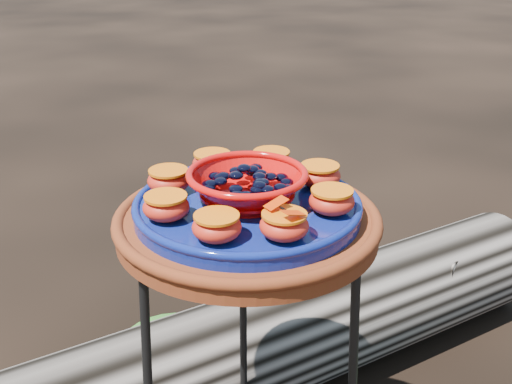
{
  "coord_description": "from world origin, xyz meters",
  "views": [
    {
      "loc": [
        -0.05,
        -0.98,
        1.21
      ],
      "look_at": [
        0.01,
        0.0,
        0.78
      ],
      "focal_mm": 45.0,
      "sensor_mm": 36.0,
      "label": 1
    }
  ],
  "objects": [
    {
      "name": "terracotta_saucer",
      "position": [
        0.0,
        0.0,
        0.72
      ],
      "size": [
        0.44,
        0.44,
        0.04
      ],
      "primitive_type": "cylinder",
      "color": "#612E0F",
      "rests_on": "plant_stand"
    },
    {
      "name": "cobalt_plate",
      "position": [
        0.0,
        0.0,
        0.75
      ],
      "size": [
        0.38,
        0.38,
        0.03
      ],
      "primitive_type": "cylinder",
      "color": "#080F5D",
      "rests_on": "terracotta_saucer"
    },
    {
      "name": "red_bowl",
      "position": [
        0.0,
        0.0,
        0.79
      ],
      "size": [
        0.19,
        0.19,
        0.05
      ],
      "primitive_type": null,
      "color": "red",
      "rests_on": "cobalt_plate"
    },
    {
      "name": "glass_gems",
      "position": [
        0.0,
        0.0,
        0.83
      ],
      "size": [
        0.15,
        0.15,
        0.03
      ],
      "primitive_type": null,
      "color": "black",
      "rests_on": "red_bowl"
    },
    {
      "name": "orange_half_0",
      "position": [
        0.05,
        -0.13,
        0.78
      ],
      "size": [
        0.07,
        0.07,
        0.04
      ],
      "primitive_type": "ellipsoid",
      "color": "#A8180F",
      "rests_on": "cobalt_plate"
    },
    {
      "name": "orange_half_1",
      "position": [
        0.13,
        -0.05,
        0.78
      ],
      "size": [
        0.07,
        0.07,
        0.04
      ],
      "primitive_type": "ellipsoid",
      "color": "#A8180F",
      "rests_on": "cobalt_plate"
    },
    {
      "name": "orange_half_2",
      "position": [
        0.13,
        0.06,
        0.78
      ],
      "size": [
        0.07,
        0.07,
        0.04
      ],
      "primitive_type": "ellipsoid",
      "color": "#A8180F",
      "rests_on": "cobalt_plate"
    },
    {
      "name": "orange_half_3",
      "position": [
        0.05,
        0.13,
        0.78
      ],
      "size": [
        0.07,
        0.07,
        0.04
      ],
      "primitive_type": "ellipsoid",
      "color": "#A8180F",
      "rests_on": "cobalt_plate"
    },
    {
      "name": "orange_half_4",
      "position": [
        -0.06,
        0.13,
        0.78
      ],
      "size": [
        0.07,
        0.07,
        0.04
      ],
      "primitive_type": "ellipsoid",
      "color": "#A8180F",
      "rests_on": "cobalt_plate"
    },
    {
      "name": "orange_half_5",
      "position": [
        -0.13,
        0.05,
        0.78
      ],
      "size": [
        0.07,
        0.07,
        0.04
      ],
      "primitive_type": "ellipsoid",
      "color": "#A8180F",
      "rests_on": "cobalt_plate"
    },
    {
      "name": "orange_half_6",
      "position": [
        -0.13,
        -0.06,
        0.78
      ],
      "size": [
        0.07,
        0.07,
        0.04
      ],
      "primitive_type": "ellipsoid",
      "color": "#A8180F",
      "rests_on": "cobalt_plate"
    },
    {
      "name": "orange_half_7",
      "position": [
        -0.05,
        -0.13,
        0.78
      ],
      "size": [
        0.07,
        0.07,
        0.04
      ],
      "primitive_type": "ellipsoid",
      "color": "#A8180F",
      "rests_on": "cobalt_plate"
    },
    {
      "name": "butterfly",
      "position": [
        0.05,
        -0.13,
        0.81
      ],
      "size": [
        0.09,
        0.08,
        0.01
      ],
      "primitive_type": null,
      "rotation": [
        0.0,
        0.0,
        0.54
      ],
      "color": "red",
      "rests_on": "orange_half_0"
    },
    {
      "name": "driftwood_log",
      "position": [
        0.17,
        0.47,
        0.15
      ],
      "size": [
        1.62,
        1.12,
        0.3
      ],
      "primitive_type": null,
      "rotation": [
        0.0,
        0.0,
        0.48
      ],
      "color": "black",
      "rests_on": "ground"
    },
    {
      "name": "foliage_back",
      "position": [
        -0.18,
        0.48,
        0.09
      ],
      "size": [
        0.34,
        0.34,
        0.17
      ],
      "primitive_type": "ellipsoid",
      "color": "#1D5719",
      "rests_on": "ground"
    }
  ]
}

